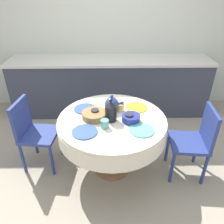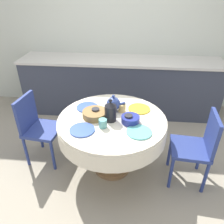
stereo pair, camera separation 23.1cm
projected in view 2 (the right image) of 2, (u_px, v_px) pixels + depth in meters
ground_plane at (112, 167)px, 2.72m from camera, size 12.00×12.00×0.00m
wall_back at (122, 31)px, 3.56m from camera, size 7.00×0.05×2.60m
kitchen_counter at (120, 86)px, 3.70m from camera, size 3.24×0.64×0.93m
dining_table at (112, 128)px, 2.42m from camera, size 1.19×1.19×0.72m
chair_left at (198, 145)px, 2.32m from camera, size 0.44×0.44×0.87m
chair_right at (37, 125)px, 2.64m from camera, size 0.45×0.45×0.87m
plate_near_left at (82, 130)px, 2.16m from camera, size 0.25×0.25×0.01m
cup_near_left at (103, 123)px, 2.19m from camera, size 0.08×0.08×0.09m
plate_near_right at (139, 132)px, 2.13m from camera, size 0.25×0.25×0.01m
cup_near_right at (128, 119)px, 2.26m from camera, size 0.08×0.08×0.09m
plate_far_left at (87, 107)px, 2.55m from camera, size 0.25×0.25×0.01m
cup_far_left at (96, 112)px, 2.38m from camera, size 0.08×0.08×0.09m
plate_far_right at (139, 109)px, 2.52m from camera, size 0.25×0.25×0.01m
cup_far_right at (122, 108)px, 2.46m from camera, size 0.08×0.08×0.09m
coffee_carafe at (110, 111)px, 2.27m from camera, size 0.12×0.12×0.25m
teapot at (114, 104)px, 2.44m from camera, size 0.22×0.16×0.20m
bread_basket at (95, 114)px, 2.36m from camera, size 0.27×0.27×0.07m
fruit_bowl at (130, 119)px, 2.27m from camera, size 0.19×0.19×0.07m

